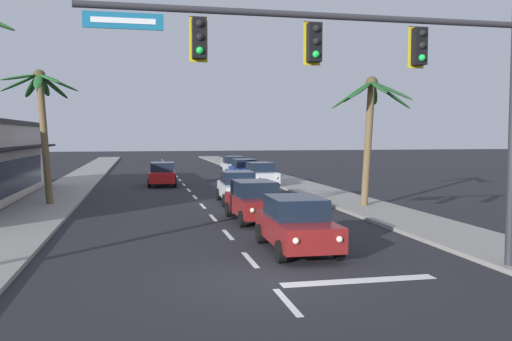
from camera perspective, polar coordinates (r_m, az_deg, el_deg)
ground_plane at (r=13.74m, az=1.21°, el=-11.46°), size 220.00×220.00×0.00m
sidewalk_right at (r=34.83m, az=6.11°, el=-2.08°), size 3.20×110.00×0.14m
sidewalk_left at (r=33.43m, az=-20.23°, el=-2.54°), size 3.20×110.00×0.14m
lane_markings at (r=32.66m, az=-5.91°, el=-2.58°), size 4.28×86.71×0.01m
traffic_signal_mast at (r=13.86m, az=13.32°, el=10.31°), size 11.11×0.41×7.09m
sedan_lead_at_stop_bar at (r=16.90m, az=4.28°, el=-5.62°), size 2.00×4.47×1.68m
sedan_third_in_queue at (r=22.72m, az=-0.16°, el=-3.20°), size 2.05×4.49×1.68m
sedan_fifth_in_queue at (r=28.71m, az=-1.95°, el=-1.74°), size 2.07×4.50×1.68m
sedan_oncoming_far at (r=38.84m, az=-9.87°, el=-0.35°), size 2.14×4.52×1.68m
sedan_parked_nearest_kerb at (r=38.03m, az=0.46°, el=-0.38°), size 1.99×4.47×1.68m
sedan_parked_mid_kerb at (r=43.24m, az=-1.26°, el=0.12°), size 2.05×4.49×1.68m
sedan_parked_far_kerb at (r=49.05m, az=-2.35°, el=0.55°), size 2.01×4.48×1.68m
palm_left_second at (r=29.21m, az=-21.74°, el=6.34°), size 3.79×3.74×6.89m
palm_right_second at (r=27.11m, az=12.00°, el=5.98°), size 3.99×4.41×6.49m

